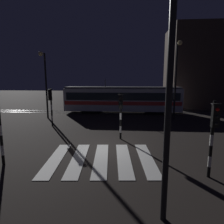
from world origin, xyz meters
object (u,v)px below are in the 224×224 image
Objects in this scene: street_lamp_near_kerb at (173,60)px; tram at (122,99)px; street_lamp_trackside_left at (45,77)px; traffic_light_median_centre at (121,109)px; street_lamp_trackside_right at (177,72)px; traffic_light_corner_near_right at (214,128)px; traffic_light_corner_far_left at (51,101)px.

tram is at bearing 95.21° from street_lamp_near_kerb.
street_lamp_trackside_left reaches higher than tram.
street_lamp_trackside_right reaches higher than traffic_light_median_centre.
traffic_light_corner_far_left is (-10.19, 8.38, 0.07)m from traffic_light_corner_near_right.
traffic_light_corner_far_left is 0.44× the size of street_lamp_trackside_right.
street_lamp_near_kerb is at bearing -129.87° from traffic_light_corner_near_right.
traffic_light_corner_far_left is 1.04× the size of traffic_light_median_centre.
street_lamp_trackside_right is (1.38, 12.12, 2.70)m from traffic_light_corner_near_right.
street_lamp_trackside_left is at bearing -152.08° from tram.
street_lamp_trackside_left is at bearing 119.31° from traffic_light_corner_far_left.
tram is (6.07, 7.60, -0.49)m from traffic_light_corner_far_left.
street_lamp_near_kerb is (1.54, -7.94, 2.46)m from traffic_light_median_centre.
traffic_light_corner_near_right is 12.49m from street_lamp_trackside_right.
traffic_light_corner_near_right is at bearing 50.13° from street_lamp_near_kerb.
street_lamp_trackside_right is 1.13× the size of street_lamp_trackside_left.
tram is at bearing 90.91° from traffic_light_median_centre.
street_lamp_trackside_left reaches higher than traffic_light_corner_near_right.
traffic_light_corner_near_right is 17.00m from street_lamp_trackside_left.
tram reaches higher than traffic_light_median_centre.
traffic_light_corner_near_right is at bearing -39.42° from traffic_light_corner_far_left.
street_lamp_trackside_left is at bearing 135.79° from traffic_light_corner_near_right.
street_lamp_trackside_right is at bearing 17.92° from traffic_light_corner_far_left.
street_lamp_trackside_right reaches higher than traffic_light_corner_near_right.
street_lamp_trackside_left reaches higher than traffic_light_median_centre.
street_lamp_trackside_right is (11.56, 3.74, 2.63)m from traffic_light_corner_far_left.
tram is (-5.50, 3.86, -3.12)m from street_lamp_trackside_right.
traffic_light_corner_far_left is at bearing -162.08° from street_lamp_trackside_right.
traffic_light_median_centre is at bearing -127.05° from street_lamp_trackside_right.
street_lamp_trackside_left is 0.48× the size of tram.
street_lamp_trackside_right reaches higher than street_lamp_near_kerb.
traffic_light_corner_far_left is 0.49× the size of street_lamp_trackside_left.
traffic_light_median_centre is 9.25m from street_lamp_trackside_right.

